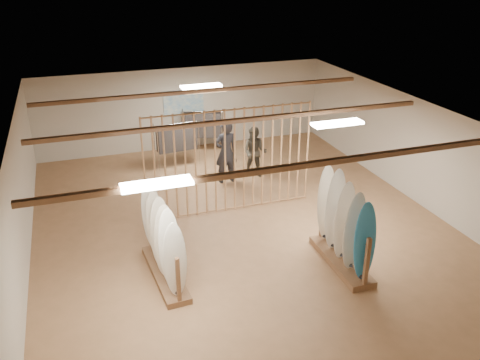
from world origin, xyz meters
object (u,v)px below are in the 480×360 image
object	(u,v)px
rack_right	(343,237)
shopper_b	(255,149)
clothing_rack_a	(177,138)
shopper_a	(226,148)
rack_left	(164,251)
clothing_rack_b	(202,125)

from	to	relation	value
rack_right	shopper_b	distance (m)	5.19
clothing_rack_a	shopper_b	distance (m)	2.61
shopper_a	shopper_b	xyz separation A→B (m)	(0.95, 0.12, -0.19)
rack_left	shopper_a	xyz separation A→B (m)	(2.71, 4.30, 0.45)
rack_right	shopper_a	size ratio (longest dim) A/B	0.99
clothing_rack_a	shopper_b	size ratio (longest dim) A/B	0.82
rack_right	rack_left	bearing A→B (deg)	170.06
clothing_rack_a	clothing_rack_b	bearing A→B (deg)	35.36
clothing_rack_b	shopper_b	xyz separation A→B (m)	(0.93, -2.63, -0.07)
rack_left	rack_right	distance (m)	3.84
rack_left	clothing_rack_b	xyz separation A→B (m)	(2.73, 7.04, 0.33)
rack_left	clothing_rack_a	bearing A→B (deg)	71.47
rack_right	shopper_b	world-z (taller)	rack_right
rack_left	shopper_a	size ratio (longest dim) A/B	1.06
clothing_rack_a	clothing_rack_b	distance (m)	1.50
shopper_b	clothing_rack_b	bearing A→B (deg)	142.06
shopper_b	rack_right	bearing A→B (deg)	-56.43
clothing_rack_b	shopper_b	world-z (taller)	shopper_b
rack_left	shopper_b	xyz separation A→B (m)	(3.66, 4.42, 0.27)
rack_right	shopper_a	bearing A→B (deg)	103.35
clothing_rack_a	shopper_a	xyz separation A→B (m)	(1.09, -1.74, 0.13)
rack_right	clothing_rack_b	bearing A→B (deg)	99.15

